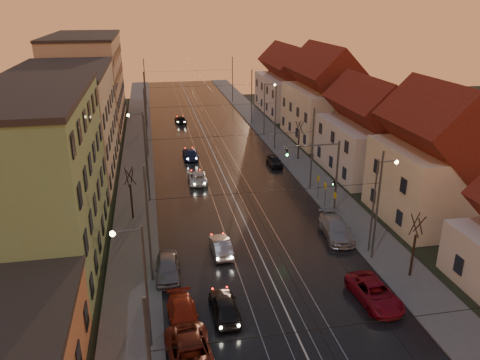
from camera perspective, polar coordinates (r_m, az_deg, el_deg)
ground at (r=29.50m, az=7.78°, el=-19.89°), size 160.00×160.00×0.00m
road at (r=64.39m, az=-3.44°, el=3.60°), size 16.00×120.00×0.04m
sidewalk_left at (r=63.92m, az=-12.37°, el=3.06°), size 4.00×120.00×0.15m
sidewalk_right at (r=66.34m, az=5.17°, el=4.13°), size 4.00×120.00×0.15m
tram_rail_0 at (r=64.15m, az=-5.39°, el=3.51°), size 0.06×120.00×0.03m
tram_rail_1 at (r=64.29m, az=-4.12°, el=3.59°), size 0.06×120.00×0.03m
tram_rail_2 at (r=64.48m, az=-2.76°, el=3.67°), size 0.06×120.00×0.03m
tram_rail_3 at (r=64.68m, az=-1.51°, el=3.74°), size 0.06×120.00×0.03m
apartment_left_1 at (r=38.41m, az=-24.76°, el=-0.35°), size 10.00×18.00×13.00m
apartment_left_2 at (r=57.33m, az=-20.44°, el=6.33°), size 10.00×20.00×12.00m
apartment_left_3 at (r=80.47m, az=-18.06°, el=11.25°), size 10.00×24.00×14.00m
house_right_1 at (r=45.84m, az=22.58°, el=1.85°), size 8.67×10.20×10.80m
house_right_2 at (r=56.82m, az=15.50°, el=5.35°), size 9.18×12.24×9.20m
house_right_3 at (r=69.92m, az=10.24°, el=9.59°), size 9.18×14.28×11.50m
house_right_4 at (r=86.81m, az=5.96°, el=11.48°), size 9.18×16.32×10.00m
catenary_pole_l_1 at (r=33.38m, az=-11.10°, el=-5.60°), size 0.16×0.16×9.00m
catenary_pole_r_1 at (r=37.22m, az=16.39°, el=-3.21°), size 0.16×0.16×9.00m
catenary_pole_l_2 at (r=47.30m, az=-11.29°, el=2.44°), size 0.16×0.16×9.00m
catenary_pole_r_2 at (r=50.09m, az=8.78°, el=3.65°), size 0.16×0.16×9.00m
catenary_pole_l_3 at (r=61.74m, az=-11.39°, el=6.78°), size 0.16×0.16×9.00m
catenary_pole_r_3 at (r=63.90m, az=4.33°, el=7.61°), size 0.16×0.16×9.00m
catenary_pole_l_4 at (r=76.39m, az=-11.46°, el=9.46°), size 0.16×0.16×9.00m
catenary_pole_r_4 at (r=78.14m, az=1.43°, el=10.12°), size 0.16×0.16×9.00m
catenary_pole_l_5 at (r=94.11m, az=-11.51°, el=11.58°), size 0.16×0.16×9.00m
catenary_pole_r_5 at (r=95.54m, az=-0.92°, el=12.12°), size 0.16×0.16×9.00m
street_lamp_0 at (r=27.08m, az=-12.09°, el=-11.48°), size 1.75×0.32×8.00m
street_lamp_1 at (r=38.11m, az=16.46°, el=-2.01°), size 1.75×0.32×8.00m
street_lamp_2 at (r=52.94m, az=-11.91°, el=4.82°), size 1.75×0.32×8.00m
street_lamp_3 at (r=70.55m, az=3.24°, el=9.23°), size 1.75×0.32×8.00m
traffic_light_mast at (r=44.53m, az=10.59°, el=1.45°), size 5.30×0.32×7.20m
bare_tree_0 at (r=44.30m, az=-13.13°, el=-1.78°), size 1.09×1.09×5.11m
bare_tree_1 at (r=36.52m, az=20.43°, el=-7.72°), size 1.09×1.09×5.11m
bare_tree_2 at (r=60.29m, az=7.17°, el=4.71°), size 1.09×1.09×5.11m
driving_car_0 at (r=31.41m, az=-1.91°, el=-15.11°), size 1.77×4.23×1.43m
driving_car_1 at (r=38.24m, az=-2.35°, el=-8.04°), size 1.53×4.12×1.34m
driving_car_2 at (r=52.90m, az=-5.20°, el=0.30°), size 2.11×4.44×1.22m
driving_car_3 at (r=61.30m, az=-6.07°, el=3.25°), size 1.92×4.65×1.34m
driving_car_4 at (r=79.70m, az=-7.25°, el=7.34°), size 2.02×3.94×1.28m
parked_left_1 at (r=27.82m, az=-5.97°, el=-20.69°), size 2.93×5.69×1.53m
parked_left_2 at (r=30.88m, az=-6.93°, el=-16.13°), size 2.08×4.61×1.31m
parked_left_3 at (r=35.61m, az=-8.80°, el=-10.53°), size 1.97×4.46×1.49m
parked_right_0 at (r=33.88m, az=16.09°, el=-13.08°), size 2.65×5.16×1.39m
parked_right_1 at (r=41.56m, az=11.62°, el=-5.81°), size 2.71×5.56×1.56m
parked_right_2 at (r=58.27m, az=4.20°, el=2.33°), size 1.53×3.72×1.26m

